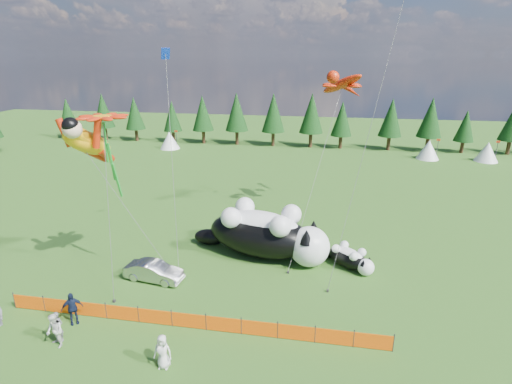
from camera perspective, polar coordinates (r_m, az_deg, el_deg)
ground at (r=26.32m, az=-7.33°, el=-14.76°), size 160.00×160.00×0.00m
safety_fence at (r=23.72m, az=-9.58°, el=-17.65°), size 22.06×0.06×1.10m
tree_line at (r=67.01m, az=3.90°, el=9.89°), size 90.00×4.00×8.00m
festival_tents at (r=62.35m, az=13.50°, el=6.29°), size 50.00×3.20×2.80m
cat_large at (r=30.09m, az=1.45°, el=-5.89°), size 10.91×5.74×3.99m
cat_small at (r=29.81m, az=13.29°, el=-9.14°), size 3.69×3.33×1.60m
car at (r=28.43m, az=-14.38°, el=-10.93°), size 4.16×1.88×1.32m
spectator_a at (r=24.74m, az=-26.49°, el=-16.89°), size 0.67×0.48×1.74m
spectator_b at (r=24.35m, az=-26.83°, el=-17.31°), size 1.08×0.96×1.91m
spectator_c at (r=25.70m, az=-24.79°, el=-14.86°), size 1.28×1.17×1.97m
spectator_e at (r=21.35m, az=-13.19°, el=-21.32°), size 0.92×0.62×1.83m
superhero_kite at (r=26.10m, az=-22.91°, el=6.54°), size 6.79×5.03×12.03m
gecko_kite at (r=35.32m, az=12.14°, el=14.84°), size 6.84×14.19×16.34m
flower_kite at (r=25.21m, az=-21.03°, el=9.60°), size 4.02×4.12×11.36m
diamond_kite_a at (r=27.82m, az=-12.71°, el=17.33°), size 1.79×3.79×15.46m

